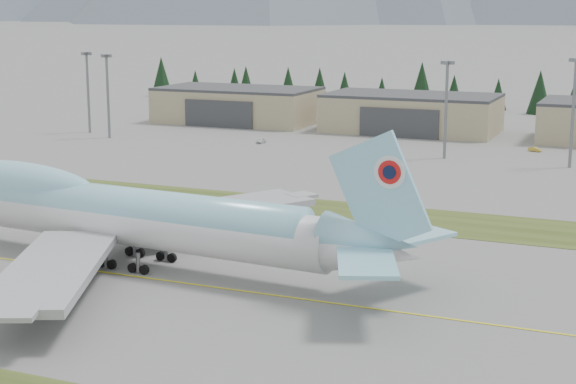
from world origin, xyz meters
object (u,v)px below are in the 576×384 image
at_px(hangar_left, 238,105).
at_px(service_vehicle_a, 261,143).
at_px(hangar_center, 411,113).
at_px(boeing_747_freighter, 124,214).
at_px(service_vehicle_b, 535,152).

relative_size(hangar_left, service_vehicle_a, 13.37).
distance_m(hangar_center, service_vehicle_a, 47.96).
height_order(hangar_left, hangar_center, same).
height_order(boeing_747_freighter, hangar_left, boeing_747_freighter).
bearing_deg(hangar_left, boeing_747_freighter, -69.77).
bearing_deg(service_vehicle_a, hangar_left, 125.49).
xyz_separation_m(hangar_left, service_vehicle_a, (24.61, -36.71, -5.39)).
distance_m(hangar_left, service_vehicle_a, 44.52).
relative_size(boeing_747_freighter, service_vehicle_a, 22.12).
relative_size(service_vehicle_a, service_vehicle_b, 1.08).
relative_size(boeing_747_freighter, hangar_center, 1.65).
distance_m(hangar_left, service_vehicle_b, 95.45).
bearing_deg(service_vehicle_b, service_vehicle_a, 124.03).
distance_m(boeing_747_freighter, service_vehicle_a, 112.18).
relative_size(boeing_747_freighter, hangar_left, 1.65).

